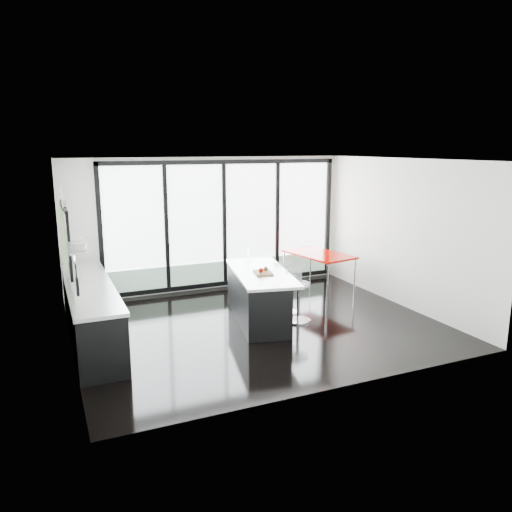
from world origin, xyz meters
name	(u,v)px	position (x,y,z in m)	size (l,w,h in m)	color
floor	(258,325)	(0.00, 0.00, 0.00)	(6.00, 5.00, 0.00)	black
ceiling	(258,160)	(0.00, 0.00, 2.80)	(6.00, 5.00, 0.00)	white
wall_back	(223,230)	(0.27, 2.47, 1.27)	(6.00, 0.09, 2.80)	silver
wall_front	(341,282)	(0.00, -2.50, 1.40)	(6.00, 0.00, 2.80)	silver
wall_left	(66,247)	(-2.97, 0.27, 1.56)	(0.26, 5.00, 2.80)	silver
wall_right	(402,233)	(3.00, 0.00, 1.40)	(0.00, 5.00, 2.80)	silver
counter_cabinets	(91,313)	(-2.67, 0.40, 0.46)	(0.69, 3.24, 1.36)	black
island	(257,295)	(0.11, 0.26, 0.45)	(1.32, 2.29, 1.14)	black
bar_stool_near	(298,302)	(0.73, -0.11, 0.35)	(0.45, 0.45, 0.71)	silver
bar_stool_far	(285,295)	(0.71, 0.37, 0.36)	(0.45, 0.45, 0.71)	silver
red_table	(318,272)	(2.05, 1.45, 0.40)	(0.86, 1.50, 0.80)	#A90A00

